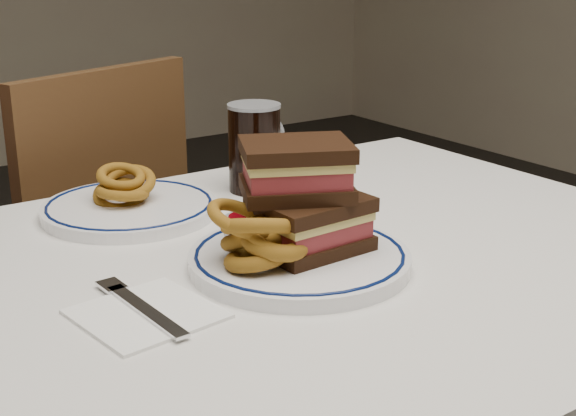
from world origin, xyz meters
TOP-DOWN VIEW (x-y plane):
  - dining_table at (0.00, 0.00)m, footprint 1.27×0.87m
  - chair_far at (0.03, 0.75)m, footprint 0.54×0.54m
  - main_plate at (0.05, -0.03)m, footprint 0.28×0.28m
  - reuben_sandwich at (0.06, -0.02)m, footprint 0.17×0.15m
  - onion_rings_main at (-0.01, -0.03)m, footprint 0.12×0.12m
  - ketchup_ramekin at (0.02, 0.04)m, footprint 0.06×0.06m
  - beer_mug at (0.18, 0.28)m, footprint 0.12×0.09m
  - water_glass at (0.10, 0.00)m, footprint 0.08×0.08m
  - far_plate at (-0.04, 0.28)m, footprint 0.26×0.26m
  - onion_rings_far at (-0.04, 0.30)m, footprint 0.10×0.10m
  - napkin_fork at (-0.17, -0.05)m, footprint 0.15×0.18m

SIDE VIEW (x-z plane):
  - chair_far at x=0.03m, z-range 0.04..0.95m
  - dining_table at x=0.00m, z-range 0.27..1.02m
  - napkin_fork at x=-0.17m, z-range 0.75..0.76m
  - far_plate at x=-0.04m, z-range 0.75..0.77m
  - main_plate at x=0.05m, z-range 0.75..0.77m
  - ketchup_ramekin at x=0.02m, z-range 0.77..0.81m
  - onion_rings_far at x=-0.04m, z-range 0.75..0.83m
  - onion_rings_main at x=-0.01m, z-range 0.75..0.85m
  - water_glass at x=0.10m, z-range 0.75..0.87m
  - beer_mug at x=0.18m, z-range 0.75..0.89m
  - reuben_sandwich at x=0.06m, z-range 0.77..0.91m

